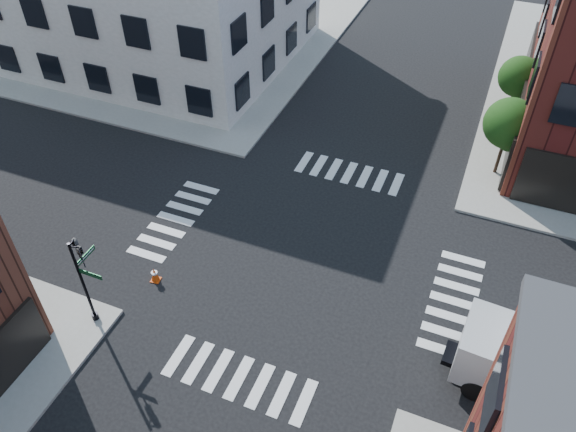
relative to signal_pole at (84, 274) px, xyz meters
The scene contains 6 objects.
ground 9.90m from the signal_pole, 44.81° to the left, with size 120.00×120.00×0.00m, color black.
sidewalk_nw 31.27m from the signal_pole, 117.29° to the left, with size 30.00×30.00×0.15m, color gray.
tree_near 21.94m from the signal_pole, 49.38° to the left, with size 2.69×2.69×4.49m.
tree_far 26.78m from the signal_pole, 57.77° to the left, with size 2.43×2.43×4.07m.
signal_pole is the anchor object (origin of this frame).
traffic_cone 3.86m from the signal_pole, 69.74° to the left, with size 0.47×0.47×0.76m.
Camera 1 is at (6.27, -17.26, 19.25)m, focal length 35.00 mm.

